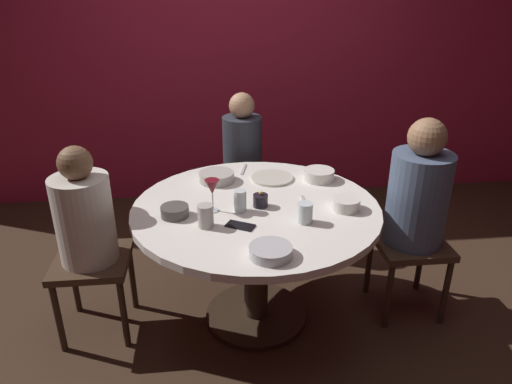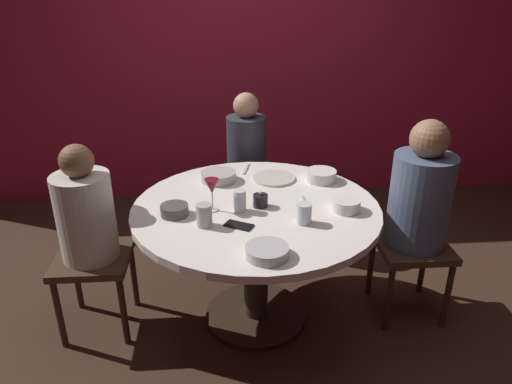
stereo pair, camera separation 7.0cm
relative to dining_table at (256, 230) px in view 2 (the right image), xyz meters
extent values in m
plane|color=#382619|center=(0.00, 0.00, -0.59)|extent=(8.00, 8.00, 0.00)
cube|color=maroon|center=(0.00, 1.86, 0.71)|extent=(6.00, 0.10, 2.60)
cylinder|color=silver|center=(0.00, 0.00, 0.13)|extent=(1.34, 1.34, 0.04)
cylinder|color=#332319|center=(0.00, 0.00, -0.24)|extent=(0.14, 0.14, 0.70)
cylinder|color=#2D2116|center=(0.00, 0.00, -0.57)|extent=(0.60, 0.60, 0.03)
cube|color=#3F2D1E|center=(-0.90, 0.00, -0.14)|extent=(0.40, 0.40, 0.04)
cylinder|color=beige|center=(-0.90, 0.00, 0.12)|extent=(0.30, 0.30, 0.48)
sphere|color=brown|center=(-0.90, 0.00, 0.43)|extent=(0.17, 0.17, 0.17)
cylinder|color=#332319|center=(-1.07, -0.17, -0.37)|extent=(0.04, 0.04, 0.43)
cylinder|color=#332319|center=(-0.73, -0.17, -0.37)|extent=(0.04, 0.04, 0.43)
cylinder|color=#332319|center=(-1.07, 0.17, -0.37)|extent=(0.04, 0.04, 0.43)
cylinder|color=#332319|center=(-0.73, 0.17, -0.37)|extent=(0.04, 0.04, 0.43)
cube|color=#3F2D1E|center=(0.00, 0.93, -0.14)|extent=(0.40, 0.40, 0.04)
cylinder|color=#2D333D|center=(0.00, 0.93, 0.14)|extent=(0.28, 0.28, 0.51)
sphere|color=tan|center=(0.00, 0.93, 0.47)|extent=(0.18, 0.18, 0.18)
cylinder|color=#332319|center=(-0.17, 1.10, -0.37)|extent=(0.04, 0.04, 0.43)
cylinder|color=#332319|center=(-0.17, 0.76, -0.37)|extent=(0.04, 0.04, 0.43)
cylinder|color=#332319|center=(0.17, 1.10, -0.37)|extent=(0.04, 0.04, 0.43)
cylinder|color=#332319|center=(0.17, 0.76, -0.37)|extent=(0.04, 0.04, 0.43)
cube|color=#3F2D1E|center=(0.91, 0.00, -0.14)|extent=(0.40, 0.40, 0.04)
cylinder|color=#475670|center=(0.91, 0.00, 0.15)|extent=(0.33, 0.33, 0.53)
sphere|color=#8C6647|center=(0.91, 0.00, 0.51)|extent=(0.21, 0.21, 0.21)
cylinder|color=#332319|center=(1.08, 0.17, -0.37)|extent=(0.04, 0.04, 0.43)
cylinder|color=#332319|center=(0.74, 0.17, -0.37)|extent=(0.04, 0.04, 0.43)
cylinder|color=#332319|center=(1.08, -0.17, -0.37)|extent=(0.04, 0.04, 0.43)
cylinder|color=#332319|center=(0.74, -0.17, -0.37)|extent=(0.04, 0.04, 0.43)
cylinder|color=black|center=(0.02, -0.01, 0.19)|extent=(0.08, 0.08, 0.07)
sphere|color=#F9D159|center=(0.02, -0.01, 0.23)|extent=(0.02, 0.02, 0.02)
cylinder|color=silver|center=(-0.23, -0.04, 0.16)|extent=(0.06, 0.06, 0.01)
cylinder|color=silver|center=(-0.23, -0.04, 0.20)|extent=(0.01, 0.01, 0.09)
cone|color=maroon|center=(-0.23, -0.04, 0.29)|extent=(0.08, 0.08, 0.08)
cylinder|color=beige|center=(0.14, 0.36, 0.16)|extent=(0.26, 0.26, 0.01)
cube|color=black|center=(-0.10, -0.23, 0.16)|extent=(0.16, 0.13, 0.01)
cylinder|color=#B7B7BC|center=(0.01, -0.51, 0.18)|extent=(0.19, 0.19, 0.05)
cylinder|color=silver|center=(0.47, -0.09, 0.18)|extent=(0.15, 0.15, 0.06)
cylinder|color=#4C4742|center=(-0.43, -0.08, 0.18)|extent=(0.14, 0.14, 0.06)
cylinder|color=#B2ADA3|center=(-0.20, 0.36, 0.18)|extent=(0.21, 0.21, 0.06)
cylinder|color=silver|center=(0.42, 0.32, 0.19)|extent=(0.18, 0.18, 0.07)
cylinder|color=#B2ADA3|center=(-0.27, -0.21, 0.21)|extent=(0.08, 0.08, 0.12)
cylinder|color=silver|center=(0.22, -0.21, 0.21)|extent=(0.08, 0.08, 0.10)
cylinder|color=silver|center=(-0.09, -0.06, 0.21)|extent=(0.07, 0.07, 0.12)
cube|color=#B7B7BC|center=(0.26, 0.00, 0.16)|extent=(0.02, 0.18, 0.01)
cube|color=#B7B7BC|center=(-0.02, 0.53, 0.16)|extent=(0.06, 0.18, 0.01)
camera|label=1|loc=(-0.24, -2.26, 1.26)|focal=32.88mm
camera|label=2|loc=(-0.17, -2.26, 1.26)|focal=32.88mm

